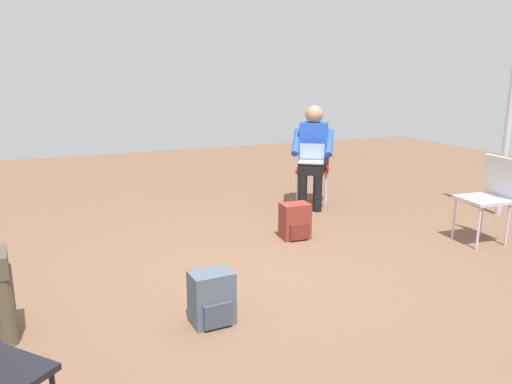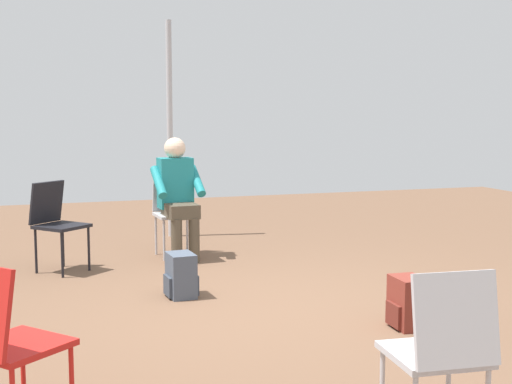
% 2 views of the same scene
% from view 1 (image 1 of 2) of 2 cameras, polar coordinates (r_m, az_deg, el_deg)
% --- Properties ---
extents(ground_plane, '(14.00, 14.00, 0.00)m').
position_cam_1_polar(ground_plane, '(4.10, 1.27, -9.98)').
color(ground_plane, brown).
extents(chair_southeast, '(0.58, 0.57, 0.85)m').
position_cam_1_polar(chair_southeast, '(6.38, 6.56, 3.19)').
color(chair_southeast, red).
rests_on(chair_southeast, ground).
extents(chair_south, '(0.43, 0.47, 0.85)m').
position_cam_1_polar(chair_south, '(5.34, 25.13, -0.08)').
color(chair_south, '#B7B7BC').
rests_on(chair_south, ground).
extents(person_with_laptop, '(0.64, 0.63, 1.24)m').
position_cam_1_polar(person_with_laptop, '(6.18, 6.50, 4.70)').
color(person_with_laptop, black).
rests_on(person_with_laptop, ground).
extents(backpack_near_laptop_user, '(0.26, 0.29, 0.36)m').
position_cam_1_polar(backpack_near_laptop_user, '(3.41, -5.08, -12.26)').
color(backpack_near_laptop_user, '#475160').
rests_on(backpack_near_laptop_user, ground).
extents(backpack_by_empty_chair, '(0.26, 0.29, 0.36)m').
position_cam_1_polar(backpack_by_empty_chair, '(5.04, 4.46, -3.56)').
color(backpack_by_empty_chair, maroon).
rests_on(backpack_by_empty_chair, ground).
extents(tent_pole_near, '(0.07, 0.07, 2.37)m').
position_cam_1_polar(tent_pole_near, '(6.34, 27.01, 8.02)').
color(tent_pole_near, '#B2B2B7').
rests_on(tent_pole_near, ground).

